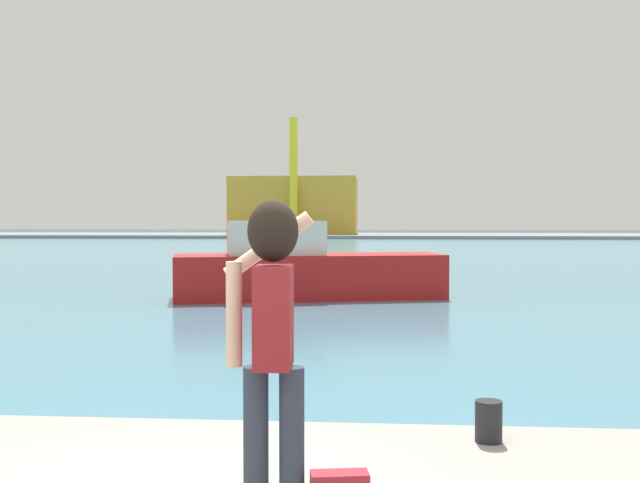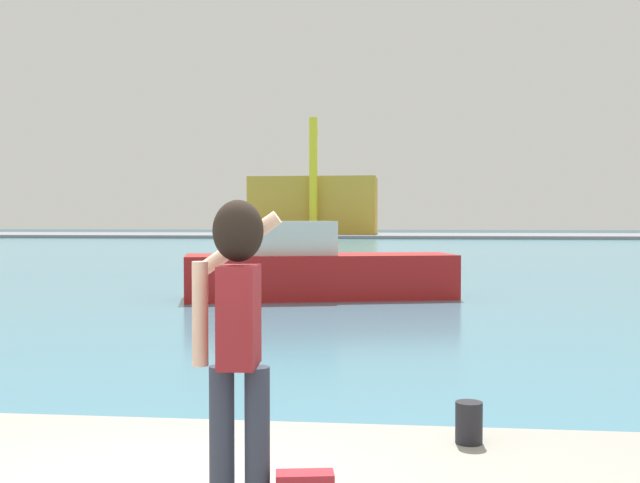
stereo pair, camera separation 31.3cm
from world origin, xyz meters
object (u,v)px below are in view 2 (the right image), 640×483
harbor_bollard (469,423)px  port_crane (314,164)px  person_photographer (237,322)px  boat_moored (315,270)px  warehouse_left (314,206)px

harbor_bollard → port_crane: 88.38m
person_photographer → harbor_bollard: person_photographer is taller
harbor_bollard → boat_moored: size_ratio=0.04×
person_photographer → harbor_bollard: (1.39, 1.48, -0.91)m
person_photographer → harbor_bollard: 2.22m
harbor_bollard → person_photographer: bearing=-133.1°
harbor_bollard → port_crane: port_crane is taller
person_photographer → port_crane: (-10.25, 88.69, 7.43)m
person_photographer → warehouse_left: size_ratio=0.11×
boat_moored → person_photographer: bearing=-98.8°
port_crane → person_photographer: bearing=-83.4°
harbor_bollard → port_crane: bearing=97.6°
boat_moored → harbor_bollard: bearing=-93.4°
port_crane → harbor_bollard: bearing=-82.4°
person_photographer → boat_moored: 17.38m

